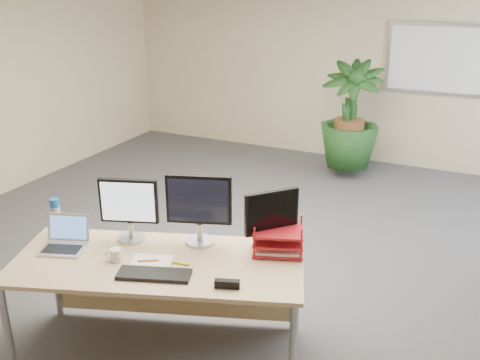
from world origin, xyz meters
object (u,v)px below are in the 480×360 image
at_px(laptop, 65,240).
at_px(monitor_left, 129,206).
at_px(monitor_right, 199,205).
at_px(floor_plant, 349,123).
at_px(desk, 163,273).

bearing_deg(laptop, monitor_left, 39.24).
distance_m(monitor_left, monitor_right, 0.51).
relative_size(floor_plant, laptop, 3.95).
distance_m(floor_plant, monitor_left, 4.11).
bearing_deg(monitor_right, monitor_left, -160.15).
bearing_deg(floor_plant, monitor_right, -91.69).
bearing_deg(floor_plant, desk, -93.96).
xyz_separation_m(monitor_left, monitor_right, (0.48, 0.17, 0.03)).
height_order(desk, monitor_right, monitor_right).
relative_size(monitor_right, laptop, 1.38).
bearing_deg(laptop, desk, 18.04).
bearing_deg(monitor_right, floor_plant, 88.31).
distance_m(floor_plant, laptop, 4.46).
relative_size(monitor_left, laptop, 1.25).
xyz_separation_m(monitor_right, laptop, (-0.84, -0.47, -0.24)).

